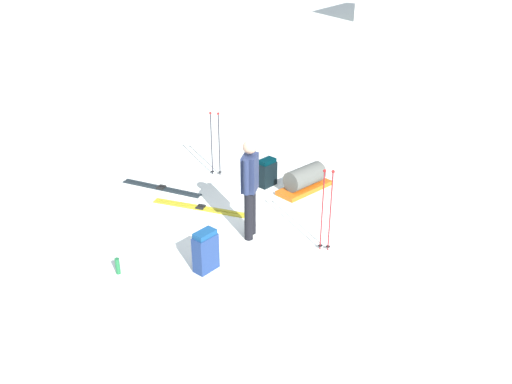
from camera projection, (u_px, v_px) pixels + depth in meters
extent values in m
plane|color=white|center=(256.00, 229.00, 9.26)|extent=(80.00, 80.00, 0.00)
cylinder|color=black|center=(249.00, 216.00, 8.77)|extent=(0.14, 0.14, 0.85)
cylinder|color=black|center=(251.00, 211.00, 8.95)|extent=(0.14, 0.14, 0.85)
cube|color=#222C4D|center=(250.00, 173.00, 8.54)|extent=(0.30, 0.39, 0.60)
cylinder|color=#222C4D|center=(246.00, 177.00, 8.32)|extent=(0.09, 0.09, 0.58)
cylinder|color=#222C4D|center=(253.00, 165.00, 8.74)|extent=(0.09, 0.09, 0.58)
sphere|color=tan|center=(250.00, 147.00, 8.34)|extent=(0.22, 0.22, 0.22)
cube|color=gold|center=(200.00, 209.00, 9.87)|extent=(1.88, 0.34, 0.02)
cube|color=black|center=(200.00, 208.00, 9.86)|extent=(0.15, 0.08, 0.03)
cube|color=gold|center=(202.00, 207.00, 9.95)|extent=(1.88, 0.34, 0.02)
cube|color=black|center=(202.00, 206.00, 9.94)|extent=(0.15, 0.08, 0.03)
cube|color=#1D262B|center=(163.00, 187.00, 10.70)|extent=(1.74, 0.18, 0.02)
cube|color=black|center=(163.00, 186.00, 10.69)|extent=(0.14, 0.07, 0.03)
cube|color=#1D262B|center=(160.00, 189.00, 10.62)|extent=(1.74, 0.18, 0.02)
cube|color=black|center=(160.00, 188.00, 10.60)|extent=(0.14, 0.07, 0.03)
cube|color=black|center=(267.00, 174.00, 10.69)|extent=(0.31, 0.42, 0.48)
cube|color=black|center=(267.00, 161.00, 10.57)|extent=(0.28, 0.38, 0.08)
cube|color=navy|center=(206.00, 253.00, 8.04)|extent=(0.28, 0.41, 0.58)
cube|color=navy|center=(205.00, 234.00, 7.89)|extent=(0.26, 0.37, 0.08)
cylinder|color=black|center=(212.00, 145.00, 11.00)|extent=(0.02, 0.02, 1.29)
sphere|color=#A51919|center=(210.00, 113.00, 10.70)|extent=(0.05, 0.05, 0.05)
cylinder|color=black|center=(213.00, 171.00, 11.26)|extent=(0.07, 0.07, 0.01)
cylinder|color=black|center=(219.00, 146.00, 10.97)|extent=(0.02, 0.02, 1.29)
sphere|color=#A51919|center=(218.00, 114.00, 10.67)|extent=(0.05, 0.05, 0.05)
cylinder|color=black|center=(220.00, 172.00, 11.23)|extent=(0.07, 0.07, 0.01)
cylinder|color=maroon|center=(322.00, 212.00, 8.39)|extent=(0.02, 0.02, 1.34)
sphere|color=#A51919|center=(325.00, 171.00, 8.08)|extent=(0.05, 0.05, 0.05)
cylinder|color=black|center=(320.00, 246.00, 8.66)|extent=(0.07, 0.07, 0.01)
cylinder|color=maroon|center=(330.00, 213.00, 8.36)|extent=(0.02, 0.02, 1.34)
sphere|color=#A51919|center=(333.00, 172.00, 8.05)|extent=(0.05, 0.05, 0.05)
cylinder|color=black|center=(328.00, 246.00, 8.63)|extent=(0.07, 0.07, 0.01)
cube|color=#DB5E14|center=(304.00, 188.00, 10.59)|extent=(0.81, 1.25, 0.09)
cylinder|color=#545650|center=(305.00, 177.00, 10.48)|extent=(0.65, 0.90, 0.40)
cylinder|color=#216D3B|center=(118.00, 266.00, 8.01)|extent=(0.07, 0.07, 0.26)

